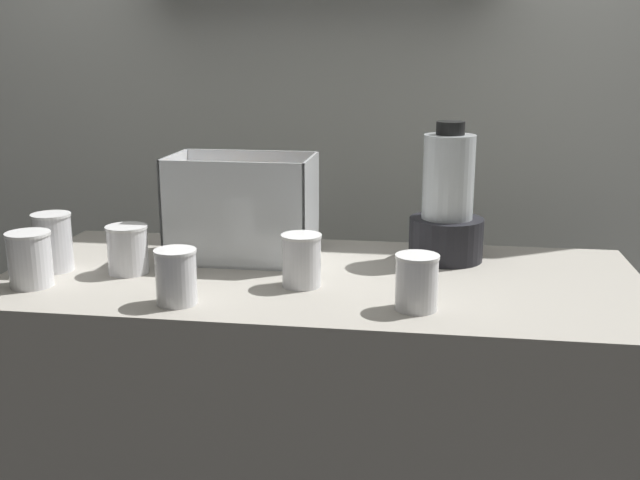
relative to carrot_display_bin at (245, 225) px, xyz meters
The scene contains 10 objects.
counter 0.58m from the carrot_display_bin, 30.91° to the right, with size 1.40×0.64×0.90m, color #9E998E.
back_wall_unit 0.73m from the carrot_display_bin, 73.50° to the left, with size 2.60×0.24×2.50m.
carrot_display_bin is the anchor object (origin of this frame).
blender_pitcher 0.48m from the carrot_display_bin, ahead, with size 0.17×0.17×0.32m.
juice_cup_beet_far_left 0.43m from the carrot_display_bin, 157.12° to the right, with size 0.09×0.09×0.13m.
juice_cup_beet_left 0.48m from the carrot_display_bin, 143.91° to the right, with size 0.09×0.09×0.12m.
juice_cup_pomegranate_middle 0.28m from the carrot_display_bin, 144.35° to the right, with size 0.09×0.09×0.11m.
juice_cup_beet_right 0.35m from the carrot_display_bin, 98.28° to the right, with size 0.08×0.08×0.11m.
juice_cup_beet_far_right 0.26m from the carrot_display_bin, 49.50° to the right, with size 0.09×0.09×0.11m.
juice_cup_carrot_rightmost 0.52m from the carrot_display_bin, 37.10° to the right, with size 0.08×0.08×0.11m.
Camera 1 is at (0.24, -1.57, 1.38)m, focal length 42.30 mm.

